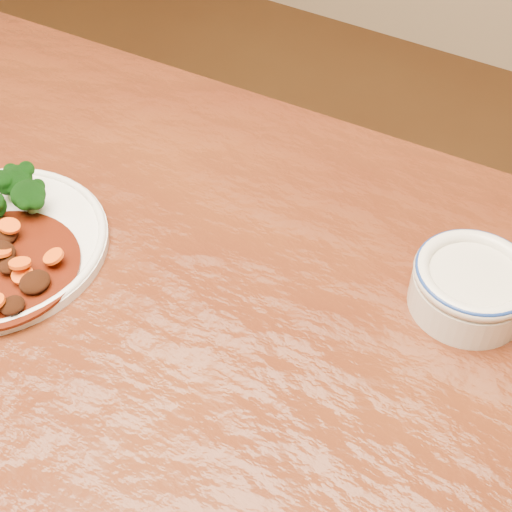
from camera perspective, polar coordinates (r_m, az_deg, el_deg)
The scene contains 2 objects.
dining_table at distance 0.73m, azimuth -14.85°, elevation -10.86°, with size 1.54×0.97×0.75m.
dip_bowl at distance 0.69m, azimuth 16.84°, elevation -2.21°, with size 0.11×0.11×0.05m.
Camera 1 is at (0.36, -0.23, 1.27)m, focal length 50.00 mm.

